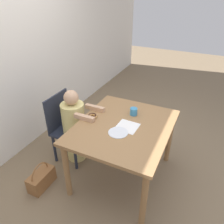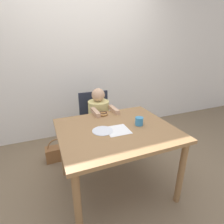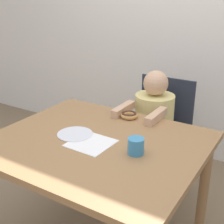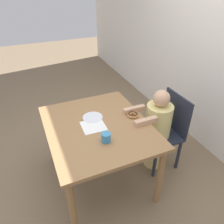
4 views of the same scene
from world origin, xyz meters
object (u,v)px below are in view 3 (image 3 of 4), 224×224
(child_figure, at_px, (153,137))
(donut, at_px, (129,115))
(handbag, at_px, (96,156))
(cup, at_px, (136,146))
(chair, at_px, (159,134))

(child_figure, distance_m, donut, 0.40)
(child_figure, height_order, donut, child_figure)
(handbag, bearing_deg, cup, -44.75)
(child_figure, distance_m, handbag, 0.69)
(chair, distance_m, handbag, 0.67)
(cup, bearing_deg, child_figure, 107.07)
(donut, bearing_deg, chair, 84.09)
(child_figure, relative_size, handbag, 3.02)
(chair, height_order, handbag, chair)
(chair, bearing_deg, donut, -95.91)
(child_figure, height_order, handbag, child_figure)
(donut, height_order, handbag, donut)
(chair, relative_size, cup, 10.60)
(child_figure, height_order, cup, child_figure)
(cup, bearing_deg, chair, 104.69)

